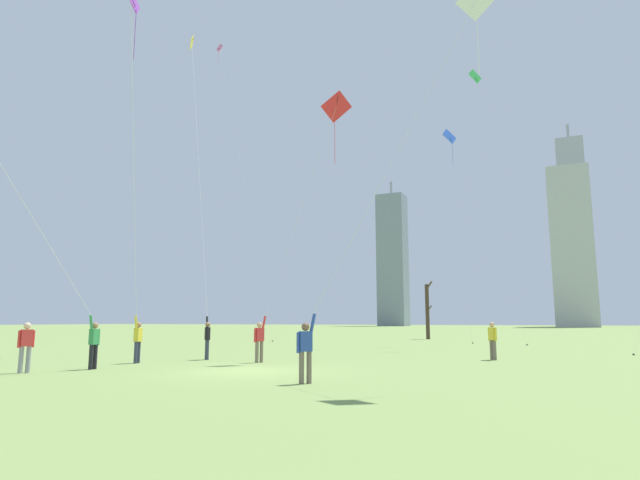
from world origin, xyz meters
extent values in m
plane|color=#7A934C|center=(0.00, 0.00, 0.00)|extent=(400.00, 400.00, 0.00)
cylinder|color=#33384C|center=(-5.87, 1.21, 0.42)|extent=(0.14, 0.14, 0.85)
cylinder|color=#33384C|center=(-5.81, 0.99, 0.42)|extent=(0.14, 0.14, 0.85)
cube|color=yellow|center=(-5.84, 1.10, 1.12)|extent=(0.28, 0.38, 0.54)
sphere|color=#9E7051|center=(-5.84, 1.10, 1.51)|extent=(0.22, 0.22, 0.22)
cylinder|color=yellow|center=(-5.89, 1.30, 1.09)|extent=(0.09, 0.09, 0.55)
cylinder|color=yellow|center=(-5.79, 0.90, 1.59)|extent=(0.14, 0.22, 0.56)
cylinder|color=purple|center=(-2.79, -3.14, 11.15)|extent=(0.02, 0.02, 1.80)
cylinder|color=silver|center=(-4.37, -1.18, 7.19)|extent=(2.85, 4.16, 10.69)
cylinder|color=#33384C|center=(-4.36, 3.76, 0.42)|extent=(0.14, 0.14, 0.85)
cylinder|color=#33384C|center=(-4.51, 3.92, 0.42)|extent=(0.14, 0.14, 0.85)
cube|color=black|center=(-4.44, 3.84, 1.12)|extent=(0.38, 0.38, 0.54)
sphere|color=#9E7051|center=(-4.44, 3.84, 1.51)|extent=(0.22, 0.22, 0.22)
cylinder|color=black|center=(-4.29, 3.68, 1.09)|extent=(0.09, 0.09, 0.55)
cylinder|color=black|center=(-4.58, 3.99, 1.59)|extent=(0.21, 0.21, 0.56)
cube|color=yellow|center=(-9.54, 8.49, 18.34)|extent=(0.65, 0.91, 1.08)
cylinder|color=black|center=(-9.54, 8.49, 18.34)|extent=(0.16, 0.17, 0.70)
cylinder|color=silver|center=(-7.06, 6.24, 10.09)|extent=(4.97, 4.52, 16.49)
cylinder|color=#726656|center=(-1.57, 3.21, 0.42)|extent=(0.14, 0.14, 0.85)
cylinder|color=#726656|center=(-1.47, 3.41, 0.42)|extent=(0.14, 0.14, 0.85)
cube|color=red|center=(-1.52, 3.31, 1.12)|extent=(0.33, 0.39, 0.54)
sphere|color=tan|center=(-1.52, 3.31, 1.51)|extent=(0.22, 0.22, 0.22)
cylinder|color=red|center=(-1.62, 3.12, 1.09)|extent=(0.09, 0.09, 0.55)
cylinder|color=red|center=(-1.42, 3.50, 1.59)|extent=(0.17, 0.22, 0.56)
cube|color=red|center=(0.75, 6.22, 11.64)|extent=(1.22, 0.99, 1.52)
cylinder|color=black|center=(0.75, 6.22, 11.64)|extent=(0.25, 0.20, 0.99)
cylinder|color=red|center=(0.61, 6.33, 9.99)|extent=(0.02, 0.02, 2.14)
cylinder|color=silver|center=(-0.34, 4.86, 6.74)|extent=(2.19, 2.74, 9.80)
cylinder|color=#726656|center=(3.17, -2.57, 0.42)|extent=(0.14, 0.14, 0.85)
cylinder|color=#726656|center=(3.32, -2.41, 0.42)|extent=(0.14, 0.14, 0.85)
cube|color=#2D4CA5|center=(3.25, -2.49, 1.12)|extent=(0.38, 0.38, 0.54)
sphere|color=brown|center=(3.25, -2.49, 1.51)|extent=(0.22, 0.22, 0.22)
cylinder|color=#2D4CA5|center=(3.10, -2.64, 1.09)|extent=(0.09, 0.09, 0.55)
cylinder|color=#2D4CA5|center=(3.39, -2.34, 1.59)|extent=(0.21, 0.21, 0.56)
cylinder|color=white|center=(7.89, -0.20, 9.91)|extent=(0.02, 0.02, 1.85)
cylinder|color=silver|center=(5.68, -1.36, 6.58)|extent=(4.59, 1.98, 9.48)
cylinder|color=black|center=(-5.35, -1.50, 0.42)|extent=(0.14, 0.14, 0.85)
cylinder|color=black|center=(-5.32, -1.72, 0.42)|extent=(0.14, 0.14, 0.85)
cube|color=#338C4C|center=(-5.34, -1.61, 1.12)|extent=(0.25, 0.37, 0.54)
sphere|color=#9E7051|center=(-5.34, -1.61, 1.51)|extent=(0.22, 0.22, 0.22)
cylinder|color=#338C4C|center=(-5.37, -1.40, 1.09)|extent=(0.09, 0.09, 0.55)
cylinder|color=#338C4C|center=(-5.31, -1.82, 1.59)|extent=(0.12, 0.21, 0.56)
cylinder|color=silver|center=(-5.09, -5.01, 5.33)|extent=(0.45, 6.39, 6.97)
cylinder|color=#726656|center=(7.11, 8.49, 0.42)|extent=(0.14, 0.14, 0.85)
cylinder|color=#726656|center=(6.96, 8.65, 0.42)|extent=(0.14, 0.14, 0.85)
cube|color=yellow|center=(7.04, 8.57, 1.12)|extent=(0.38, 0.39, 0.54)
sphere|color=tan|center=(7.04, 8.57, 1.51)|extent=(0.22, 0.22, 0.22)
cylinder|color=yellow|center=(7.18, 8.42, 1.09)|extent=(0.09, 0.09, 0.55)
cylinder|color=yellow|center=(6.90, 8.73, 1.09)|extent=(0.09, 0.09, 0.55)
cylinder|color=gray|center=(-6.32, -3.36, 0.42)|extent=(0.14, 0.14, 0.85)
cylinder|color=gray|center=(-6.40, -3.56, 0.42)|extent=(0.14, 0.14, 0.85)
cube|color=red|center=(-6.36, -3.46, 1.12)|extent=(0.31, 0.39, 0.54)
sphere|color=beige|center=(-6.36, -3.46, 1.51)|extent=(0.22, 0.22, 0.22)
cylinder|color=red|center=(-6.29, -3.26, 1.09)|extent=(0.09, 0.09, 0.55)
cylinder|color=red|center=(-6.44, -3.65, 1.09)|extent=(0.09, 0.09, 0.55)
cube|color=green|center=(5.65, 19.63, 18.21)|extent=(0.77, 0.88, 1.12)
cylinder|color=black|center=(5.65, 19.63, 18.21)|extent=(0.23, 0.13, 0.73)
cylinder|color=silver|center=(6.73, 21.74, 9.12)|extent=(2.17, 4.22, 18.17)
cylinder|color=#3F3833|center=(7.81, 23.84, 0.04)|extent=(0.10, 0.10, 0.08)
cube|color=pink|center=(-17.55, 22.83, 26.98)|extent=(1.02, 0.42, 1.03)
cylinder|color=black|center=(-17.55, 22.83, 26.98)|extent=(0.02, 0.33, 0.65)
cylinder|color=pink|center=(-17.55, 22.64, 25.85)|extent=(0.02, 0.02, 1.50)
cylinder|color=silver|center=(-14.49, 22.76, 13.51)|extent=(6.13, 0.13, 26.95)
cylinder|color=#3F3833|center=(-11.43, 22.70, 0.04)|extent=(0.10, 0.10, 0.08)
cylinder|color=#3F3833|center=(13.03, 14.65, 0.04)|extent=(0.10, 0.10, 0.08)
cube|color=blue|center=(3.19, 23.28, 15.48)|extent=(0.87, 1.07, 1.29)
cylinder|color=black|center=(3.19, 23.28, 15.48)|extent=(0.36, 0.15, 0.82)
cylinder|color=blue|center=(3.39, 23.21, 14.07)|extent=(0.02, 0.02, 1.87)
cylinder|color=silver|center=(3.58, 24.34, 7.76)|extent=(0.80, 2.12, 15.45)
cylinder|color=#3F3833|center=(3.98, 25.39, 0.04)|extent=(0.10, 0.10, 0.08)
cylinder|color=#423326|center=(-1.01, 33.30, 2.51)|extent=(0.35, 0.35, 5.02)
cylinder|color=#423326|center=(-0.71, 33.01, 4.92)|extent=(0.79, 0.76, 0.78)
cylinder|color=#423326|center=(-0.74, 32.88, 2.78)|extent=(0.68, 0.94, 0.53)
cylinder|color=#423326|center=(-1.15, 33.71, 3.63)|extent=(0.47, 0.99, 0.91)
cube|color=gray|center=(-36.82, 150.66, 21.38)|extent=(8.79, 7.88, 42.75)
cylinder|color=#99999E|center=(-36.82, 150.66, 45.16)|extent=(0.80, 0.80, 4.82)
cube|color=#9EA3AD|center=(17.73, 157.31, 28.40)|extent=(7.61, 5.68, 56.79)
cylinder|color=#99999E|center=(17.73, 157.31, 59.21)|extent=(0.80, 0.80, 4.82)
cube|color=#B2B2B7|center=(15.71, 138.56, 21.38)|extent=(10.44, 8.11, 42.76)
camera|label=1|loc=(9.40, -15.70, 1.67)|focal=29.61mm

